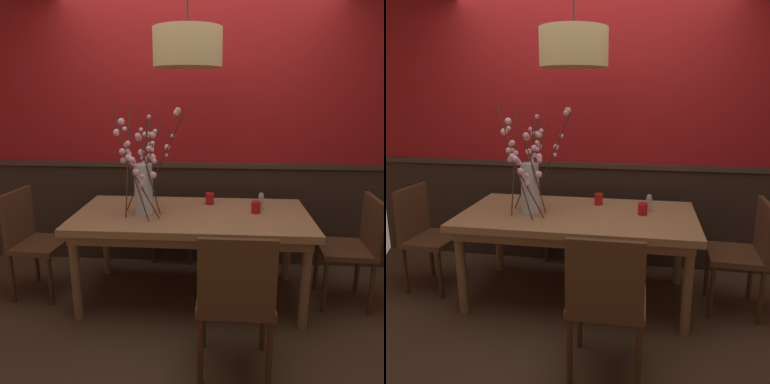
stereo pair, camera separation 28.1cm
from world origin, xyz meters
TOP-DOWN VIEW (x-y plane):
  - ground_plane at (0.00, 0.00)m, footprint 24.00×24.00m
  - back_wall at (0.00, 0.77)m, footprint 4.50×0.14m
  - dining_table at (0.00, 0.00)m, footprint 1.86×0.96m
  - chair_head_west_end at (-1.34, -0.02)m, footprint 0.43×0.45m
  - chair_head_east_end at (1.29, 0.02)m, footprint 0.42×0.45m
  - chair_far_side_left at (-0.24, 0.88)m, footprint 0.44×0.42m
  - chair_far_side_right at (0.31, 0.90)m, footprint 0.46×0.43m
  - chair_near_side_right at (0.32, -0.91)m, footprint 0.45×0.41m
  - vase_with_blossoms at (-0.38, -0.04)m, footprint 0.53×0.71m
  - candle_holder_nearer_center at (0.13, 0.26)m, footprint 0.08×0.08m
  - candle_holder_nearer_edge at (0.51, 0.04)m, footprint 0.08×0.08m
  - condiment_bottle at (0.56, 0.14)m, footprint 0.04×0.04m
  - pendant_lamp at (-0.03, 0.01)m, footprint 0.50×0.50m

SIDE VIEW (x-z plane):
  - ground_plane at x=0.00m, z-range 0.00..0.00m
  - chair_head_west_end at x=-1.34m, z-range 0.06..0.95m
  - chair_head_east_end at x=1.29m, z-range 0.06..0.96m
  - chair_far_side_right at x=0.31m, z-range 0.06..0.96m
  - chair_far_side_left at x=-0.24m, z-range 0.06..0.98m
  - chair_near_side_right at x=0.32m, z-range 0.06..0.98m
  - dining_table at x=0.00m, z-range 0.29..1.03m
  - candle_holder_nearer_edge at x=0.51m, z-range 0.74..0.83m
  - candle_holder_nearer_center at x=0.13m, z-range 0.74..0.84m
  - condiment_bottle at x=0.56m, z-range 0.74..0.87m
  - vase_with_blossoms at x=-0.38m, z-range 0.59..1.45m
  - back_wall at x=0.00m, z-range -0.01..2.94m
  - pendant_lamp at x=-0.03m, z-range 1.44..2.54m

